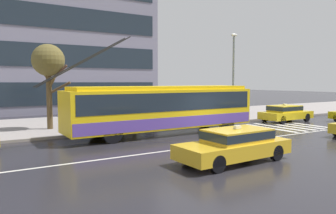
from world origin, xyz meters
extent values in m
plane|color=#27252B|center=(0.00, 0.00, 0.00)|extent=(160.00, 160.00, 0.00)
cube|color=gray|center=(0.00, 9.49, 0.07)|extent=(80.00, 10.00, 0.14)
cube|color=beige|center=(5.24, 1.25, 0.00)|extent=(0.44, 4.40, 0.01)
cube|color=beige|center=(6.14, 1.25, 0.00)|extent=(0.44, 4.40, 0.01)
cube|color=beige|center=(7.04, 1.25, 0.00)|extent=(0.44, 4.40, 0.01)
cube|color=beige|center=(7.94, 1.25, 0.00)|extent=(0.44, 4.40, 0.01)
cube|color=beige|center=(8.84, 1.25, 0.00)|extent=(0.44, 4.40, 0.01)
cube|color=silver|center=(0.00, -1.20, 0.00)|extent=(72.00, 0.14, 0.01)
cube|color=yellow|center=(-1.96, 2.89, 1.52)|extent=(11.67, 2.69, 2.21)
cube|color=yellow|center=(-1.96, 2.89, 2.73)|extent=(10.97, 2.43, 0.20)
cube|color=#1E2833|center=(-1.96, 2.89, 1.96)|extent=(11.21, 2.72, 1.02)
cube|color=#6245A8|center=(-1.96, 2.89, 0.81)|extent=(11.56, 2.72, 0.62)
cube|color=#1E2833|center=(3.80, 3.00, 1.96)|extent=(0.16, 2.17, 1.11)
cube|color=black|center=(3.65, 3.00, 2.53)|extent=(0.20, 1.88, 0.28)
cylinder|color=black|center=(-6.70, 3.15, 4.16)|extent=(4.84, 0.15, 2.71)
cylinder|color=black|center=(-6.68, 2.45, 4.16)|extent=(4.84, 0.15, 2.71)
cylinder|color=black|center=(1.97, 4.05, 0.52)|extent=(1.05, 0.32, 1.04)
cylinder|color=black|center=(2.01, 1.88, 0.52)|extent=(1.05, 0.32, 1.04)
cylinder|color=black|center=(-5.70, 3.90, 0.52)|extent=(1.05, 0.32, 1.04)
cylinder|color=black|center=(-5.66, 1.73, 0.52)|extent=(1.05, 0.32, 1.04)
cube|color=yellow|center=(9.12, 3.06, 0.51)|extent=(4.35, 1.88, 0.55)
cube|color=yellow|center=(8.95, 3.06, 1.02)|extent=(2.36, 1.60, 0.48)
cube|color=#1E2833|center=(8.95, 3.06, 1.05)|extent=(2.40, 1.62, 0.31)
cube|color=silver|center=(8.95, 3.06, 1.33)|extent=(0.28, 0.16, 0.12)
cylinder|color=black|center=(10.54, 3.89, 0.31)|extent=(0.62, 0.21, 0.62)
cylinder|color=black|center=(10.56, 2.25, 0.31)|extent=(0.62, 0.21, 0.62)
cylinder|color=black|center=(7.68, 3.86, 0.31)|extent=(0.62, 0.21, 0.62)
cylinder|color=black|center=(7.70, 2.23, 0.31)|extent=(0.62, 0.21, 0.62)
cube|color=gold|center=(-3.00, -4.16, 0.51)|extent=(4.74, 1.98, 0.55)
cube|color=gold|center=(-2.81, -4.16, 1.02)|extent=(2.58, 1.65, 0.48)
cube|color=#1E2833|center=(-2.81, -4.16, 1.05)|extent=(2.63, 1.67, 0.31)
cube|color=silver|center=(-2.81, -4.16, 1.33)|extent=(0.29, 0.17, 0.12)
cylinder|color=black|center=(-4.51, -5.02, 0.31)|extent=(0.63, 0.22, 0.62)
cylinder|color=black|center=(-4.57, -3.43, 0.31)|extent=(0.63, 0.22, 0.62)
cylinder|color=black|center=(-1.43, -4.90, 0.31)|extent=(0.63, 0.22, 0.62)
cylinder|color=black|center=(-1.49, -3.30, 0.31)|extent=(0.63, 0.22, 0.62)
cylinder|color=gray|center=(-1.34, 5.29, 1.40)|extent=(0.08, 0.08, 2.52)
cylinder|color=gray|center=(-5.14, 5.29, 1.40)|extent=(0.08, 0.08, 2.52)
cylinder|color=gray|center=(-1.34, 6.62, 1.40)|extent=(0.08, 0.08, 2.52)
cylinder|color=gray|center=(-5.14, 6.62, 1.40)|extent=(0.08, 0.08, 2.52)
cube|color=#99ADB2|center=(-3.24, 6.62, 1.45)|extent=(3.61, 0.04, 2.02)
cube|color=#B2B2B7|center=(-3.24, 5.96, 2.70)|extent=(4.10, 1.62, 0.08)
cube|color=brown|center=(-3.24, 6.29, 0.59)|extent=(2.66, 0.36, 0.08)
cylinder|color=black|center=(-3.54, 5.50, 0.58)|extent=(0.14, 0.14, 0.88)
cylinder|color=black|center=(-3.55, 5.34, 0.58)|extent=(0.14, 0.14, 0.88)
cylinder|color=#44312A|center=(-3.54, 5.42, 1.33)|extent=(0.38, 0.38, 0.64)
sphere|color=tan|center=(-3.54, 5.42, 1.76)|extent=(0.22, 0.22, 0.22)
cylinder|color=#47523D|center=(-2.27, 6.62, 0.58)|extent=(0.14, 0.14, 0.88)
cylinder|color=#47523D|center=(-2.12, 6.57, 0.58)|extent=(0.14, 0.14, 0.88)
cylinder|color=#3F2F2B|center=(-2.20, 6.59, 1.33)|extent=(0.46, 0.46, 0.63)
sphere|color=tan|center=(-2.20, 6.59, 1.75)|extent=(0.21, 0.21, 0.21)
cone|color=gold|center=(-2.31, 6.63, 2.04)|extent=(1.49, 1.49, 0.29)
cylinder|color=#333333|center=(-2.31, 6.63, 1.51)|extent=(0.02, 0.02, 0.76)
cylinder|color=gray|center=(5.31, 4.92, 3.30)|extent=(0.16, 0.16, 6.32)
ellipsoid|color=silver|center=(5.31, 4.92, 6.58)|extent=(0.60, 0.32, 0.24)
cylinder|color=brown|center=(-7.56, 7.51, 1.98)|extent=(0.34, 0.34, 3.68)
cylinder|color=#503B23|center=(-7.00, 7.14, 2.71)|extent=(1.26, 0.91, 0.82)
cylinder|color=brown|center=(-7.45, 7.17, 3.00)|extent=(0.38, 0.82, 0.77)
cylinder|color=brown|center=(-7.08, 7.16, 3.55)|extent=(1.12, 0.88, 1.20)
cylinder|color=brown|center=(-7.77, 7.75, 3.58)|extent=(0.63, 0.67, 0.81)
sphere|color=brown|center=(-7.56, 7.51, 4.42)|extent=(1.98, 1.98, 1.98)
cube|color=#1E2833|center=(-5.30, 17.71, 1.96)|extent=(21.11, 0.06, 2.14)
cube|color=#1E2833|center=(-5.30, 17.71, 5.53)|extent=(21.11, 0.06, 2.14)
cube|color=#1E2833|center=(-5.30, 17.71, 9.09)|extent=(21.11, 0.06, 2.14)
camera|label=1|loc=(-11.40, -13.19, 3.09)|focal=33.92mm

